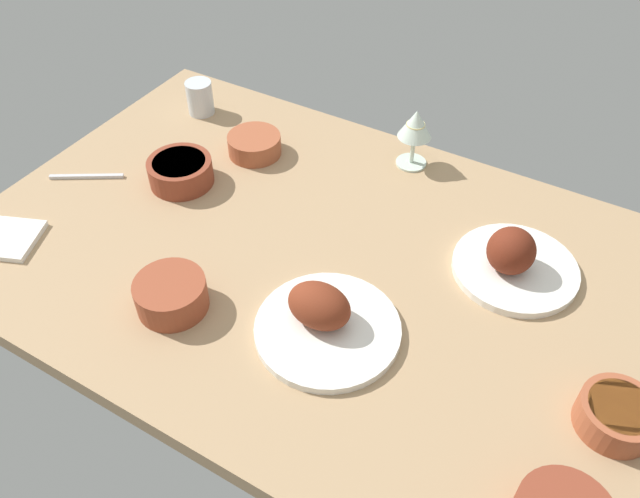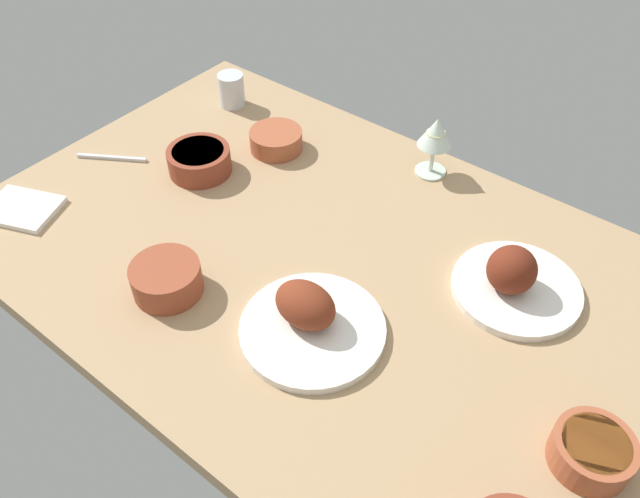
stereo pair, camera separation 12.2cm
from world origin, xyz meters
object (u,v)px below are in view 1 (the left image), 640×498
plate_far_side (324,319)px  fork_loose (87,176)px  plate_near_viewer (513,261)px  bowl_potatoes (180,171)px  bowl_soup (617,415)px  wine_glass (415,127)px  bowl_sauce (171,294)px  water_tumbler (200,98)px  bowl_onions (254,144)px  folded_napkin (1,238)px

plate_far_side → fork_loose: 68.16cm
plate_near_viewer → bowl_potatoes: bearing=7.8°
plate_far_side → bowl_soup: bearing=-172.7°
plate_near_viewer → bowl_potatoes: 72.39cm
plate_near_viewer → fork_loose: 93.25cm
wine_glass → fork_loose: bearing=34.4°
bowl_sauce → wine_glass: wine_glass is taller
bowl_soup → plate_far_side: bearing=7.3°
water_tumbler → fork_loose: water_tumbler is taller
fork_loose → wine_glass: bearing=2.9°
wine_glass → bowl_soup: bearing=140.0°
bowl_onions → folded_napkin: size_ratio=0.84×
bowl_sauce → water_tumbler: 64.65cm
bowl_potatoes → bowl_onions: bearing=-114.5°
bowl_soup → bowl_onions: 93.08cm
plate_far_side → bowl_sauce: plate_far_side is taller
plate_near_viewer → bowl_onions: 64.33cm
bowl_sauce → fork_loose: size_ratio=0.79×
bowl_sauce → plate_far_side: bearing=-160.9°
wine_glass → plate_far_side: bearing=97.4°
bowl_soup → water_tumbler: 116.10cm
wine_glass → fork_loose: 73.97cm
bowl_onions → fork_loose: size_ratio=0.75×
plate_near_viewer → wine_glass: 38.27cm
bowl_sauce → fork_loose: (41.04, -19.51, -2.85)cm
folded_napkin → bowl_onions: bearing=-118.6°
bowl_sauce → wine_glass: 64.30cm
plate_near_viewer → water_tumbler: 86.89cm
bowl_soup → bowl_onions: bowl_soup is taller
plate_far_side → wine_glass: wine_glass is taller
wine_glass → fork_loose: (60.55, 41.40, -9.53)cm
bowl_potatoes → fork_loose: bowl_potatoes is taller
plate_near_viewer → bowl_potatoes: plate_near_viewer is taller
wine_glass → fork_loose: wine_glass is taller
water_tumbler → bowl_onions: bearing=160.2°
bowl_onions → bowl_potatoes: bowl_potatoes is taller
folded_napkin → bowl_soup: bearing=-170.6°
plate_far_side → fork_loose: (67.32, -10.43, -2.22)cm
bowl_sauce → water_tumbler: water_tumbler is taller
bowl_soup → folded_napkin: bearing=9.4°
plate_near_viewer → bowl_onions: plate_near_viewer is taller
bowl_soup → bowl_onions: (87.73, -31.09, -0.30)cm
wine_glass → bowl_onions: bearing=23.7°
plate_near_viewer → bowl_soup: size_ratio=1.99×
plate_far_side → fork_loose: plate_far_side is taller
wine_glass → folded_napkin: 89.27cm
bowl_soup → bowl_potatoes: (95.54, -13.96, 0.20)cm
water_tumbler → folded_napkin: 58.36cm
bowl_onions → bowl_sauce: bowl_sauce is taller
bowl_potatoes → wine_glass: (-41.11, -31.77, 6.84)cm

